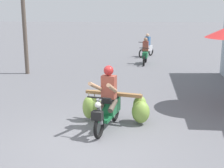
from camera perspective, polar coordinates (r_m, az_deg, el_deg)
name	(u,v)px	position (r m, az deg, el deg)	size (l,w,h in m)	color
ground_plane	(94,144)	(6.99, -3.40, -10.93)	(120.00, 120.00, 0.00)	slate
motorbike_main_loaded	(115,105)	(7.90, 0.56, -3.93)	(1.82, 1.74, 1.58)	black
motorbike_distant_ahead_left	(147,47)	(19.27, 6.41, 6.68)	(0.94, 1.42, 1.40)	black
motorbike_distant_ahead_right	(145,53)	(16.68, 6.11, 5.59)	(0.50, 1.62, 1.40)	black
utility_pole	(23,2)	(14.44, -15.99, 14.24)	(0.18, 0.18, 6.33)	brown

